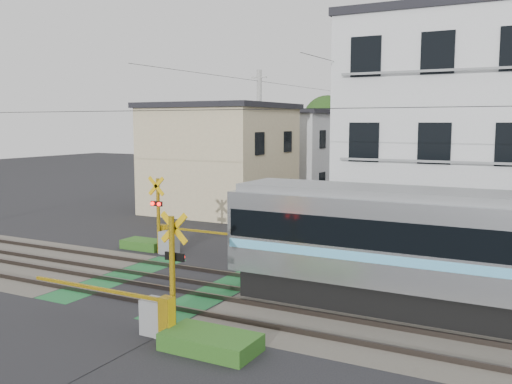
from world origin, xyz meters
The scene contains 11 objects.
ground centered at (0.00, 0.00, 0.00)m, with size 120.00×120.00×0.00m, color black.
track_bed centered at (0.00, 0.00, 0.04)m, with size 120.00×120.00×0.14m.
crossing_signal_near centered at (2.59, -3.65, 0.71)m, with size 4.74×0.65×3.09m.
crossing_signal_far centered at (-2.59, 3.65, 0.71)m, with size 4.74×0.65×3.09m.
apartment_block centered at (8.50, 9.49, 4.66)m, with size 10.20×8.36×9.30m.
houses_row centered at (0.25, 25.92, 3.24)m, with size 22.07×31.35×6.80m.
tree_hill centered at (0.81, 48.40, 5.29)m, with size 40.00×12.55×11.66m.
catenary centered at (6.00, 0.03, 3.70)m, with size 60.00×5.04×7.00m.
utility_poles centered at (-1.05, 23.01, 4.08)m, with size 7.90×42.00×8.00m.
pedestrian centered at (1.75, 25.06, 0.78)m, with size 0.57×0.37×1.56m, color black.
weed_patches centered at (1.76, -0.09, 0.18)m, with size 10.25×8.80×0.40m.
Camera 1 is at (11.02, -14.37, 5.20)m, focal length 40.00 mm.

